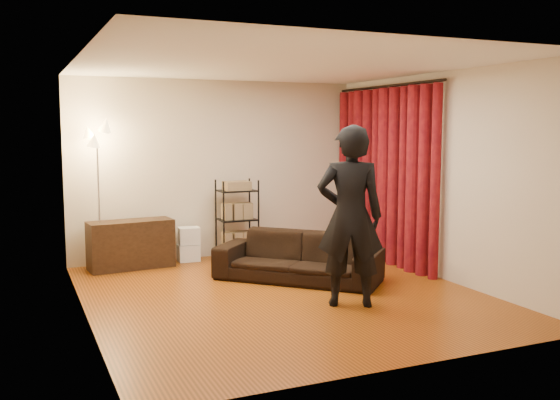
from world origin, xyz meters
name	(u,v)px	position (x,y,z in m)	size (l,w,h in m)	color
floor	(282,294)	(0.00, 0.00, 0.00)	(5.00, 5.00, 0.00)	#974B13
ceiling	(282,65)	(0.00, 0.00, 2.70)	(5.00, 5.00, 0.00)	white
wall_back	(217,169)	(0.00, 2.50, 1.35)	(5.00, 5.00, 0.00)	beige
wall_front	(407,206)	(0.00, -2.50, 1.35)	(5.00, 5.00, 0.00)	beige
wall_left	(82,189)	(-2.25, 0.00, 1.35)	(5.00, 5.00, 0.00)	beige
wall_right	(439,176)	(2.25, 0.00, 1.35)	(5.00, 5.00, 0.00)	beige
curtain_rod	(387,86)	(2.15, 1.12, 2.58)	(0.04, 0.04, 2.65)	black
curtain	(384,176)	(2.13, 1.12, 1.28)	(0.22, 2.65, 2.55)	maroon
sofa	(298,257)	(0.47, 0.56, 0.31)	(2.12, 0.83, 0.62)	black
person	(350,216)	(0.51, -0.71, 1.01)	(0.74, 0.48, 2.01)	black
media_cabinet	(131,244)	(-1.40, 2.14, 0.34)	(1.17, 0.44, 0.68)	#301F11
storage_boxes	(189,244)	(-0.53, 2.27, 0.26)	(0.31, 0.25, 0.51)	silver
wire_shelf	(237,220)	(0.19, 2.14, 0.60)	(0.55, 0.38, 1.20)	black
floor_lamp	(99,199)	(-1.83, 2.12, 1.01)	(0.36, 0.36, 2.02)	silver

